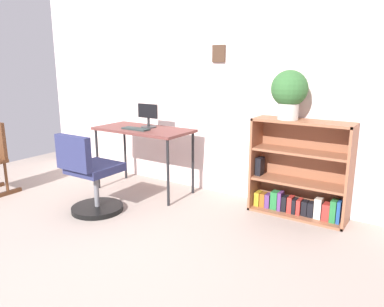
# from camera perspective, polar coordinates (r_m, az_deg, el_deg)

# --- Properties ---
(ground_plane) EXTENTS (6.24, 6.24, 0.00)m
(ground_plane) POSITION_cam_1_polar(r_m,az_deg,el_deg) (3.07, -19.82, -15.87)
(ground_plane) COLOR #A19086
(wall_back) EXTENTS (5.20, 0.12, 2.48)m
(wall_back) POSITION_cam_1_polar(r_m,az_deg,el_deg) (4.31, 2.40, 10.56)
(wall_back) COLOR silver
(wall_back) RESTS_ON ground_plane
(desk) EXTENTS (1.13, 0.55, 0.75)m
(desk) POSITION_cam_1_polar(r_m,az_deg,el_deg) (4.30, -7.44, 3.05)
(desk) COLOR brown
(desk) RESTS_ON ground_plane
(monitor) EXTENTS (0.27, 0.18, 0.27)m
(monitor) POSITION_cam_1_polar(r_m,az_deg,el_deg) (4.32, -6.74, 5.76)
(monitor) COLOR #262628
(monitor) RESTS_ON desk
(keyboard) EXTENTS (0.33, 0.12, 0.02)m
(keyboard) POSITION_cam_1_polar(r_m,az_deg,el_deg) (4.22, -8.59, 3.75)
(keyboard) COLOR #273332
(keyboard) RESTS_ON desk
(office_chair) EXTENTS (0.52, 0.55, 0.82)m
(office_chair) POSITION_cam_1_polar(r_m,az_deg,el_deg) (3.83, -15.18, -3.84)
(office_chair) COLOR black
(office_chair) RESTS_ON ground_plane
(bookshelf_low) EXTENTS (0.94, 0.30, 0.95)m
(bookshelf_low) POSITION_cam_1_polar(r_m,az_deg,el_deg) (3.80, 16.18, -3.08)
(bookshelf_low) COLOR brown
(bookshelf_low) RESTS_ON ground_plane
(potted_plant_on_shelf) EXTENTS (0.34, 0.34, 0.46)m
(potted_plant_on_shelf) POSITION_cam_1_polar(r_m,az_deg,el_deg) (3.65, 14.63, 9.16)
(potted_plant_on_shelf) COLOR #B7B2A8
(potted_plant_on_shelf) RESTS_ON bookshelf_low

